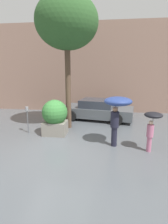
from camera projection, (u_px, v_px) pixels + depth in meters
The scene contains 8 objects.
ground_plane at pixel (58, 148), 6.51m from camera, with size 40.00×40.00×0.00m, color #51565B.
building_facade at pixel (82, 68), 12.10m from camera, with size 18.00×0.30×6.00m.
planter_box at pixel (55, 116), 7.80m from camera, with size 1.13×1.13×1.59m.
person_adult at pixel (117, 107), 6.48m from camera, with size 1.03×1.03×1.89m.
person_child at pixel (152, 122), 6.07m from camera, with size 0.62×0.62×1.43m.
parked_car_near at pixel (97, 110), 10.45m from camera, with size 4.45×2.59×1.18m.
street_tree at pixel (67, 23), 7.84m from camera, with size 2.86×2.86×6.18m.
parking_meter at pixel (27, 114), 7.98m from camera, with size 0.14×0.14×1.25m.
Camera 1 is at (1.72, -5.86, 2.81)m, focal length 28.00 mm.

